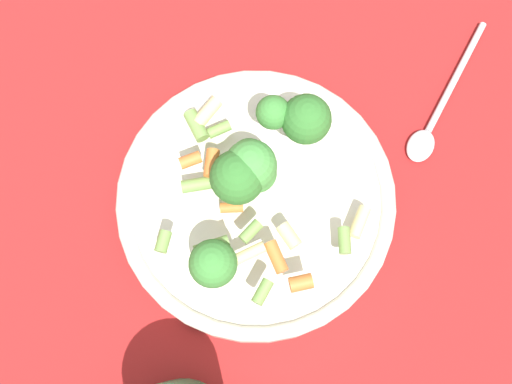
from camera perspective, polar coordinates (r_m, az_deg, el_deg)
ground_plane at (r=0.58m, az=0.00°, el=-1.58°), size 3.00×3.00×0.00m
bowl at (r=0.56m, az=0.00°, el=-0.98°), size 0.26×0.26×0.05m
pasta_salad at (r=0.50m, az=-0.21°, el=1.73°), size 0.18×0.18×0.08m
spoon at (r=0.64m, az=16.76°, el=6.94°), size 0.17×0.08×0.01m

